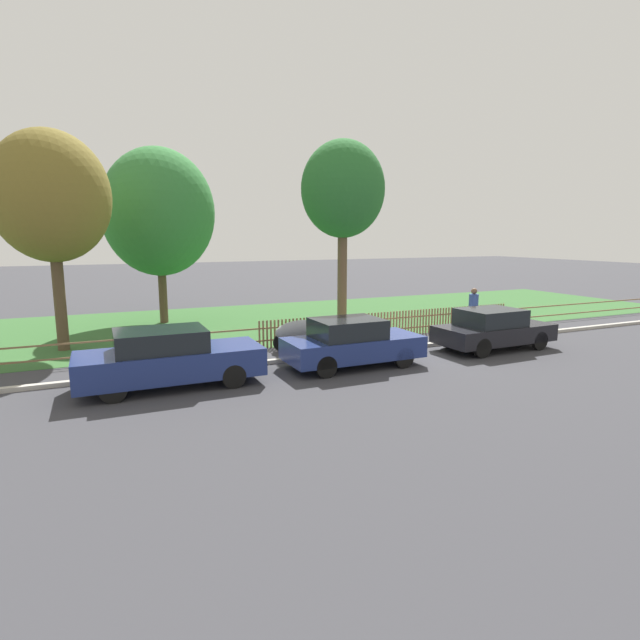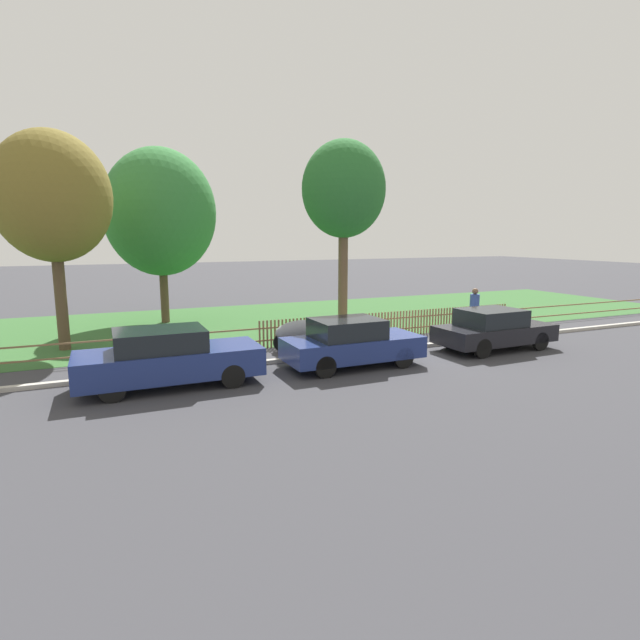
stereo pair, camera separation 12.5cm
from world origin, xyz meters
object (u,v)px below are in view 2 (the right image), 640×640
Objects in this scene: parked_car_black_saloon at (351,343)px; tree_behind_motorcycle at (160,213)px; covered_motorcycle at (304,331)px; parked_car_navy_estate at (494,329)px; pedestrian_near_fence at (474,308)px; parked_car_silver_hatchback at (168,358)px; tree_nearest_kerb at (52,197)px; tree_mid_park at (344,190)px.

parked_car_black_saloon is 11.61m from tree_behind_motorcycle.
covered_motorcycle is at bearing -64.00° from tree_behind_motorcycle.
pedestrian_near_fence is (1.28, 2.47, 0.31)m from parked_car_navy_estate.
pedestrian_near_fence is (7.14, -0.11, 0.38)m from covered_motorcycle.
covered_motorcycle is at bearing 28.35° from parked_car_silver_hatchback.
parked_car_navy_estate is 0.55× the size of tree_behind_motorcycle.
parked_car_black_saloon is at bearing 178.93° from parked_car_navy_estate.
tree_nearest_kerb reaches higher than parked_car_navy_estate.
parked_car_silver_hatchback reaches higher than parked_car_navy_estate.
pedestrian_near_fence is (10.76, -7.55, -3.77)m from tree_behind_motorcycle.
pedestrian_near_fence is (4.47, -2.55, -4.51)m from tree_mid_park.
tree_nearest_kerb reaches higher than parked_car_black_saloon.
tree_nearest_kerb is 0.96× the size of tree_mid_park.
tree_mid_park is at bearing 34.09° from parked_car_silver_hatchback.
parked_car_navy_estate is 2.30× the size of pedestrian_near_fence.
parked_car_black_saloon is at bearing -1.16° from parked_car_silver_hatchback.
covered_motorcycle is 6.08m from tree_mid_park.
parked_car_black_saloon is 0.57× the size of tree_nearest_kerb.
tree_behind_motorcycle is at bearing 141.55° from tree_mid_park.
tree_mid_park is at bearing 43.70° from covered_motorcycle.
covered_motorcycle is 0.28× the size of tree_nearest_kerb.
parked_car_black_saloon is 0.54× the size of tree_mid_park.
parked_car_silver_hatchback is at bearing 177.94° from parked_car_navy_estate.
parked_car_navy_estate is 6.40m from covered_motorcycle.
tree_behind_motorcycle is at bearing 83.98° from parked_car_silver_hatchback.
pedestrian_near_fence is at bearing 60.79° from parked_car_navy_estate.
parked_car_black_saloon is 7.34m from tree_mid_park.
covered_motorcycle is 0.27× the size of tree_behind_motorcycle.
pedestrian_near_fence reaches higher than parked_car_silver_hatchback.
tree_mid_park is (2.23, 5.08, 4.81)m from parked_car_black_saloon.
pedestrian_near_fence is (11.85, 2.41, 0.26)m from parked_car_silver_hatchback.
covered_motorcycle is at bearing -23.31° from tree_nearest_kerb.
parked_car_black_saloon reaches higher than parked_car_navy_estate.
tree_behind_motorcycle reaches higher than parked_car_black_saloon.
tree_behind_motorcycle is 1.01× the size of tree_mid_park.
covered_motorcycle is 1.13× the size of pedestrian_near_fence.
tree_behind_motorcycle is at bearing 111.50° from parked_car_black_saloon.
parked_car_black_saloon is 0.98× the size of parked_car_navy_estate.
parked_car_silver_hatchback is 12.09m from pedestrian_near_fence.
tree_nearest_kerb is at bearing 157.98° from covered_motorcycle.
tree_behind_motorcycle is 8.08m from tree_mid_park.
parked_car_navy_estate is 15.09m from tree_nearest_kerb.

